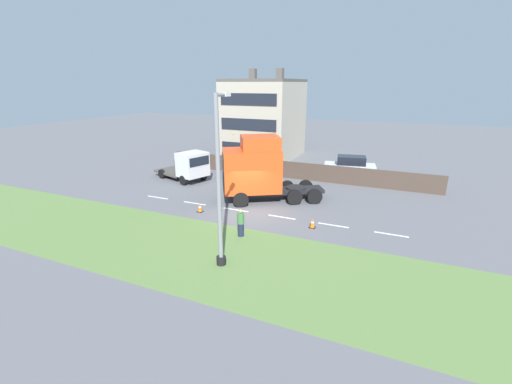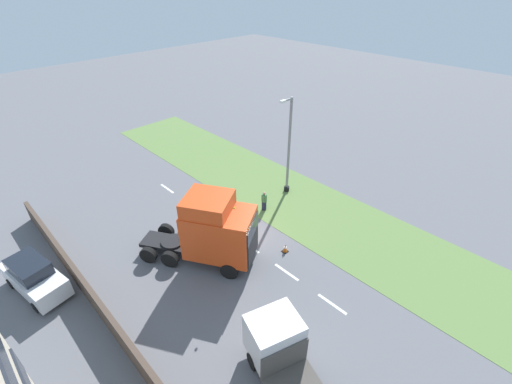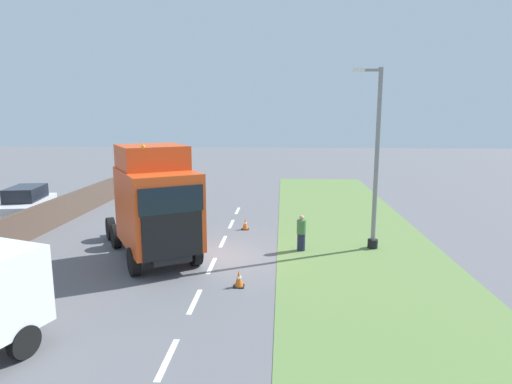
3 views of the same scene
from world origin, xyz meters
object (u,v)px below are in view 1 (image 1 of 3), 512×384
object	(u,v)px
parked_car	(350,168)
lorry_cab	(256,169)
flatbed_truck	(189,166)
lamp_post	(220,194)
traffic_cone_trailing	(312,223)
traffic_cone_lead	(200,208)
pedestrian	(241,223)

from	to	relation	value
parked_car	lorry_cab	bearing A→B (deg)	138.79
flatbed_truck	lamp_post	size ratio (longest dim) A/B	0.74
parked_car	traffic_cone_trailing	world-z (taller)	parked_car
lamp_post	traffic_cone_trailing	xyz separation A→B (m)	(5.75, -2.75, -3.14)
lamp_post	parked_car	bearing A→B (deg)	-9.77
lorry_cab	traffic_cone_lead	distance (m)	4.70
traffic_cone_trailing	lamp_post	bearing A→B (deg)	154.44
lorry_cab	traffic_cone_trailing	distance (m)	6.12
lamp_post	pedestrian	world-z (taller)	lamp_post
lamp_post	traffic_cone_lead	world-z (taller)	lamp_post
flatbed_truck	parked_car	size ratio (longest dim) A/B	1.25
flatbed_truck	traffic_cone_trailing	bearing A→B (deg)	84.54
parked_car	traffic_cone_lead	world-z (taller)	parked_car
traffic_cone_trailing	parked_car	bearing A→B (deg)	-1.13
traffic_cone_lead	parked_car	bearing A→B (deg)	-32.28
lorry_cab	lamp_post	bearing A→B (deg)	162.71
lorry_cab	traffic_cone_trailing	xyz separation A→B (m)	(-3.07, -4.90, -2.01)
lamp_post	pedestrian	size ratio (longest dim) A/B	4.90
pedestrian	traffic_cone_lead	world-z (taller)	pedestrian
traffic_cone_lead	traffic_cone_trailing	world-z (taller)	same
lamp_post	traffic_cone_trailing	world-z (taller)	lamp_post
lorry_cab	traffic_cone_trailing	size ratio (longest dim) A/B	12.15
parked_car	traffic_cone_lead	size ratio (longest dim) A/B	7.74
pedestrian	traffic_cone_trailing	xyz separation A→B (m)	(2.68, -3.27, -0.47)
lorry_cab	traffic_cone_lead	bearing A→B (deg)	114.25
traffic_cone_trailing	traffic_cone_lead	bearing A→B (deg)	93.30
lamp_post	pedestrian	bearing A→B (deg)	9.69
pedestrian	traffic_cone_lead	bearing A→B (deg)	60.85
flatbed_truck	traffic_cone_trailing	world-z (taller)	flatbed_truck
lorry_cab	flatbed_truck	world-z (taller)	lorry_cab
lamp_post	traffic_cone_lead	distance (m)	7.69
flatbed_truck	traffic_cone_lead	world-z (taller)	flatbed_truck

